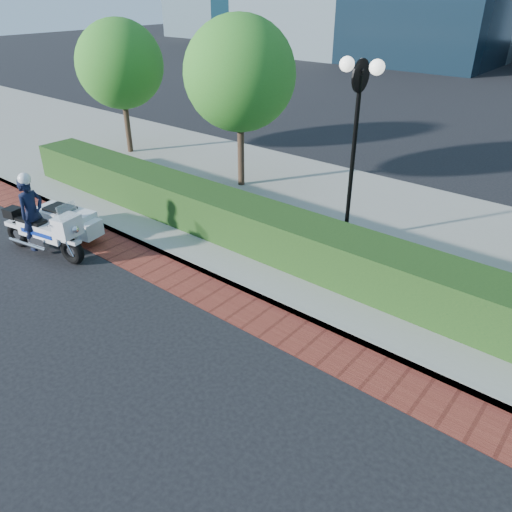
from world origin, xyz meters
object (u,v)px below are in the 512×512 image
Objects in this scene: lamppost at (356,126)px; police_motorcycle at (50,222)px; tree_b at (240,74)px; tree_a at (120,64)px.

police_motorcycle is at bearing -139.63° from lamppost.
tree_a is at bearing 180.00° from tree_b.
lamppost is 0.92× the size of tree_a.
lamppost is 10.09m from tree_a.
lamppost is 0.86× the size of tree_b.
police_motorcycle is (-5.42, -4.60, -2.27)m from lamppost.
tree_a reaches higher than police_motorcycle.
lamppost is 7.46m from police_motorcycle.
tree_a is at bearing 172.59° from lamppost.
police_motorcycle is (-0.92, -5.90, -2.75)m from tree_b.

